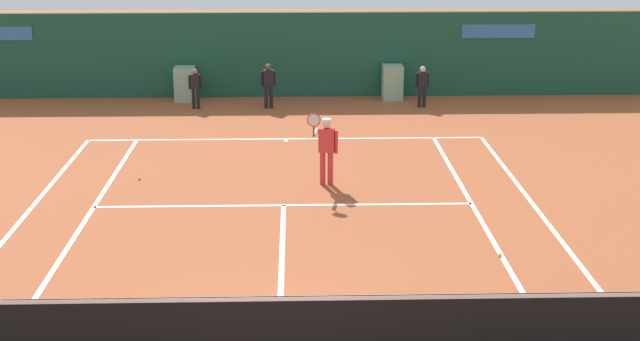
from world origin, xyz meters
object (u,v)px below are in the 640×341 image
Objects in this scene: tennis_ball_mid_court at (481,299)px; player_on_baseline at (326,145)px; tennis_ball_by_sideline at (139,178)px; tennis_ball_near_service_line at (500,255)px; ball_kid_right_post at (268,83)px; ball_kid_centre_post at (422,84)px; ball_kid_left_post at (195,86)px.

player_on_baseline is at bearing 111.07° from tennis_ball_mid_court.
tennis_ball_by_sideline is (-4.30, 0.50, -0.90)m from player_on_baseline.
tennis_ball_near_service_line is at bearing 68.33° from tennis_ball_mid_court.
ball_kid_right_post reaches higher than ball_kid_centre_post.
ball_kid_right_post is 20.34× the size of tennis_ball_by_sideline.
ball_kid_centre_post is (6.97, 0.00, 0.02)m from ball_kid_left_post.
player_on_baseline reaches higher than tennis_ball_mid_court.
ball_kid_right_post is 12.65m from tennis_ball_near_service_line.
tennis_ball_mid_court is (6.05, -13.57, -0.68)m from ball_kid_left_post.
tennis_ball_near_service_line is at bearing 85.87° from ball_kid_centre_post.
ball_kid_left_post is 7.12m from tennis_ball_by_sideline.
player_on_baseline is 8.23m from ball_kid_centre_post.
tennis_ball_by_sideline is 1.00× the size of tennis_ball_near_service_line.
ball_kid_left_post reaches higher than tennis_ball_near_service_line.
ball_kid_right_post is at bearing -69.73° from player_on_baseline.
tennis_ball_by_sideline is at bearing 87.25° from ball_kid_left_post.
player_on_baseline is 1.29× the size of ball_kid_right_post.
player_on_baseline reaches higher than ball_kid_left_post.
ball_kid_centre_post reaches higher than tennis_ball_by_sideline.
ball_kid_left_post is 14.87m from tennis_ball_mid_court.
ball_kid_left_post is 2.24m from ball_kid_right_post.
tennis_ball_by_sideline and tennis_ball_near_service_line have the same top height.
ball_kid_centre_post reaches higher than ball_kid_left_post.
player_on_baseline is 6.49m from tennis_ball_mid_court.
ball_kid_left_post is 6.97m from ball_kid_centre_post.
ball_kid_right_post is 20.34× the size of tennis_ball_near_service_line.
tennis_ball_by_sideline is at bearing 40.06° from ball_kid_centre_post.
player_on_baseline reaches higher than tennis_ball_by_sideline.
ball_kid_left_post is at bearing 85.45° from tennis_ball_by_sideline.
tennis_ball_mid_court is 1.00× the size of tennis_ball_by_sideline.
ball_kid_left_post is at bearing -54.68° from player_on_baseline.
ball_kid_right_post reaches higher than tennis_ball_mid_court.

